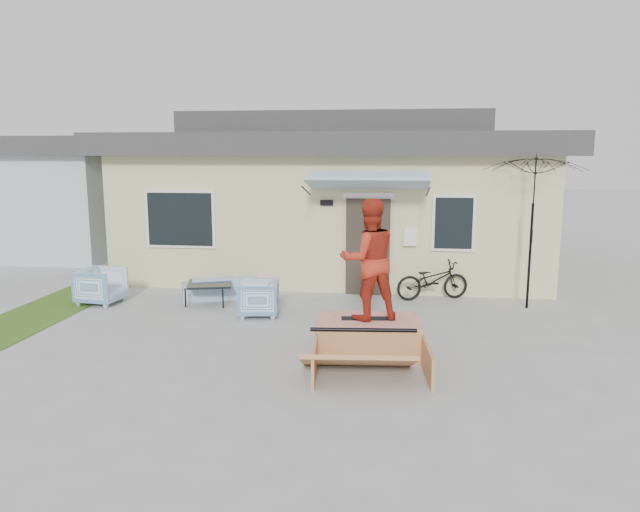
# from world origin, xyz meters

# --- Properties ---
(ground) EXTENTS (90.00, 90.00, 0.00)m
(ground) POSITION_xyz_m (0.00, 0.00, 0.00)
(ground) COLOR #989898
(ground) RESTS_ON ground
(grass_strip) EXTENTS (1.40, 8.00, 0.01)m
(grass_strip) POSITION_xyz_m (-5.20, 2.00, 0.00)
(grass_strip) COLOR #345219
(grass_strip) RESTS_ON ground
(house) EXTENTS (10.80, 8.49, 4.10)m
(house) POSITION_xyz_m (0.00, 7.99, 1.94)
(house) COLOR #CAC28B
(house) RESTS_ON ground
(neighbor_house) EXTENTS (8.60, 7.60, 3.50)m
(neighbor_house) POSITION_xyz_m (-10.50, 10.00, 1.78)
(neighbor_house) COLOR #A8B9C3
(neighbor_house) RESTS_ON ground
(loveseat) EXTENTS (1.73, 1.10, 0.65)m
(loveseat) POSITION_xyz_m (-2.07, 3.78, 0.33)
(loveseat) COLOR #497BB0
(loveseat) RESTS_ON ground
(armchair_left) EXTENTS (0.82, 0.87, 0.82)m
(armchair_left) POSITION_xyz_m (-4.38, 2.96, 0.41)
(armchair_left) COLOR #497BB0
(armchair_left) RESTS_ON ground
(armchair_right) EXTENTS (0.76, 0.80, 0.75)m
(armchair_right) POSITION_xyz_m (-0.97, 2.47, 0.37)
(armchair_right) COLOR #497BB0
(armchair_right) RESTS_ON ground
(coffee_table) EXTENTS (1.07, 1.07, 0.43)m
(coffee_table) POSITION_xyz_m (-2.18, 3.29, 0.22)
(coffee_table) COLOR black
(coffee_table) RESTS_ON ground
(bicycle) EXTENTS (1.67, 1.04, 1.01)m
(bicycle) POSITION_xyz_m (2.38, 4.19, 0.51)
(bicycle) COLOR black
(bicycle) RESTS_ON ground
(patio_umbrella) EXTENTS (2.43, 2.34, 2.20)m
(patio_umbrella) POSITION_xyz_m (4.23, 3.72, 1.75)
(patio_umbrella) COLOR black
(patio_umbrella) RESTS_ON ground
(skate_ramp) EXTENTS (1.73, 2.20, 0.52)m
(skate_ramp) POSITION_xyz_m (1.20, 0.62, 0.26)
(skate_ramp) COLOR #AE7447
(skate_ramp) RESTS_ON ground
(skateboard) EXTENTS (0.84, 0.30, 0.05)m
(skateboard) POSITION_xyz_m (1.20, 0.68, 0.54)
(skateboard) COLOR black
(skateboard) RESTS_ON skate_ramp
(skater) EXTENTS (1.09, 0.97, 1.85)m
(skater) POSITION_xyz_m (1.20, 0.68, 1.49)
(skater) COLOR #AB2B1A
(skater) RESTS_ON skateboard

